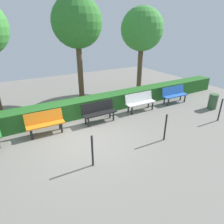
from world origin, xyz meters
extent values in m
plane|color=gray|center=(0.00, 0.00, 0.00)|extent=(20.37, 20.37, 0.00)
cube|color=blue|center=(-5.53, -0.91, 0.41)|extent=(1.48, 0.46, 0.05)
cube|color=blue|center=(-5.54, -1.10, 0.65)|extent=(1.48, 0.16, 0.42)
cylinder|color=black|center=(-6.11, -0.74, 0.20)|extent=(0.07, 0.07, 0.39)
cylinder|color=black|center=(-6.12, -1.04, 0.20)|extent=(0.07, 0.07, 0.39)
cylinder|color=black|center=(-4.94, -0.77, 0.20)|extent=(0.07, 0.07, 0.39)
cylinder|color=black|center=(-4.95, -1.07, 0.20)|extent=(0.07, 0.07, 0.39)
cube|color=white|center=(-3.31, -0.95, 0.41)|extent=(1.52, 0.44, 0.05)
cube|color=white|center=(-3.31, -1.14, 0.65)|extent=(1.51, 0.16, 0.42)
cylinder|color=black|center=(-3.91, -0.79, 0.20)|extent=(0.07, 0.07, 0.39)
cylinder|color=black|center=(-3.92, -1.09, 0.20)|extent=(0.07, 0.07, 0.39)
cylinder|color=black|center=(-2.70, -0.81, 0.20)|extent=(0.07, 0.07, 0.39)
cylinder|color=black|center=(-2.71, -1.11, 0.20)|extent=(0.07, 0.07, 0.39)
cube|color=black|center=(-1.07, -0.85, 0.41)|extent=(1.47, 0.43, 0.05)
cube|color=black|center=(-1.07, -1.04, 0.65)|extent=(1.46, 0.11, 0.42)
cylinder|color=black|center=(-1.65, -0.70, 0.20)|extent=(0.07, 0.07, 0.39)
cylinder|color=black|center=(-1.65, -1.00, 0.20)|extent=(0.07, 0.07, 0.39)
cylinder|color=black|center=(-0.49, -0.70, 0.20)|extent=(0.07, 0.07, 0.39)
cylinder|color=black|center=(-0.49, -1.00, 0.20)|extent=(0.07, 0.07, 0.39)
cube|color=orange|center=(1.11, -0.96, 0.41)|extent=(1.39, 0.45, 0.05)
cube|color=orange|center=(1.11, -1.15, 0.65)|extent=(1.38, 0.16, 0.42)
cylinder|color=black|center=(0.58, -0.80, 0.20)|extent=(0.07, 0.07, 0.39)
cylinder|color=black|center=(0.57, -1.10, 0.20)|extent=(0.07, 0.07, 0.39)
cylinder|color=black|center=(1.66, -0.82, 0.20)|extent=(0.07, 0.07, 0.39)
cylinder|color=black|center=(1.65, -1.12, 0.20)|extent=(0.07, 0.07, 0.39)
cube|color=#266023|center=(-0.99, -1.93, 0.38)|extent=(16.37, 0.78, 0.76)
cylinder|color=brown|center=(-5.18, -3.59, 1.44)|extent=(0.29, 0.29, 2.88)
sphere|color=#3D8C38|center=(-5.18, -3.59, 3.60)|extent=(2.39, 2.39, 2.39)
cylinder|color=brown|center=(-1.45, -3.84, 1.60)|extent=(0.28, 0.28, 3.19)
sphere|color=#337A2D|center=(-1.45, -3.84, 3.92)|extent=(2.43, 2.43, 2.43)
cylinder|color=black|center=(-5.59, 1.55, 0.50)|extent=(0.06, 0.06, 1.00)
cylinder|color=black|center=(-2.45, 1.55, 0.50)|extent=(0.06, 0.06, 1.00)
cylinder|color=black|center=(0.35, 1.55, 0.50)|extent=(0.06, 0.06, 1.00)
cylinder|color=#385938|center=(-6.57, 0.55, 0.37)|extent=(0.41, 0.41, 0.74)
camera|label=1|loc=(2.13, 5.78, 3.75)|focal=30.97mm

